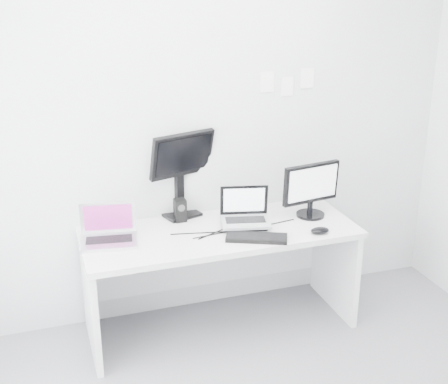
# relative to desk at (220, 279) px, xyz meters

# --- Properties ---
(back_wall) EXTENTS (3.60, 0.00, 3.60)m
(back_wall) POSITION_rel_desk_xyz_m (0.00, 0.35, 0.99)
(back_wall) COLOR silver
(back_wall) RESTS_ON ground
(desk) EXTENTS (1.80, 0.70, 0.73)m
(desk) POSITION_rel_desk_xyz_m (0.00, 0.00, 0.00)
(desk) COLOR silver
(desk) RESTS_ON ground
(macbook) EXTENTS (0.38, 0.31, 0.26)m
(macbook) POSITION_rel_desk_xyz_m (-0.72, 0.02, 0.50)
(macbook) COLOR silver
(macbook) RESTS_ON desk
(speaker) EXTENTS (0.08, 0.08, 0.15)m
(speaker) POSITION_rel_desk_xyz_m (-0.21, 0.23, 0.44)
(speaker) COLOR black
(speaker) RESTS_ON desk
(dell_laptop) EXTENTS (0.37, 0.32, 0.27)m
(dell_laptop) POSITION_rel_desk_xyz_m (0.18, -0.01, 0.50)
(dell_laptop) COLOR #9D9FA4
(dell_laptop) RESTS_ON desk
(rear_monitor) EXTENTS (0.48, 0.29, 0.62)m
(rear_monitor) POSITION_rel_desk_xyz_m (-0.18, 0.31, 0.68)
(rear_monitor) COLOR black
(rear_monitor) RESTS_ON desk
(samsung_monitor) EXTENTS (0.45, 0.26, 0.39)m
(samsung_monitor) POSITION_rel_desk_xyz_m (0.67, 0.03, 0.56)
(samsung_monitor) COLOR black
(samsung_monitor) RESTS_ON desk
(keyboard) EXTENTS (0.41, 0.28, 0.03)m
(keyboard) POSITION_rel_desk_xyz_m (0.17, -0.22, 0.38)
(keyboard) COLOR black
(keyboard) RESTS_ON desk
(mouse) EXTENTS (0.13, 0.09, 0.04)m
(mouse) POSITION_rel_desk_xyz_m (0.59, -0.26, 0.39)
(mouse) COLOR black
(mouse) RESTS_ON desk
(wall_note_0) EXTENTS (0.10, 0.00, 0.14)m
(wall_note_0) POSITION_rel_desk_xyz_m (0.45, 0.34, 1.26)
(wall_note_0) COLOR white
(wall_note_0) RESTS_ON back_wall
(wall_note_1) EXTENTS (0.09, 0.00, 0.13)m
(wall_note_1) POSITION_rel_desk_xyz_m (0.60, 0.34, 1.22)
(wall_note_1) COLOR white
(wall_note_1) RESTS_ON back_wall
(wall_note_2) EXTENTS (0.10, 0.00, 0.14)m
(wall_note_2) POSITION_rel_desk_xyz_m (0.75, 0.34, 1.26)
(wall_note_2) COLOR white
(wall_note_2) RESTS_ON back_wall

